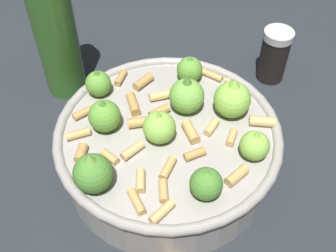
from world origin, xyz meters
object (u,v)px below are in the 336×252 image
object	(u,v)px
pepper_shaker	(276,56)
wooden_spoon	(183,250)
cooking_pan	(168,143)
olive_oil_bottle	(55,32)

from	to	relation	value
pepper_shaker	wooden_spoon	xyz separation A→B (m)	(0.33, 0.09, -0.04)
cooking_pan	pepper_shaker	size ratio (longest dim) A/B	3.20
olive_oil_bottle	wooden_spoon	size ratio (longest dim) A/B	0.98
olive_oil_bottle	wooden_spoon	xyz separation A→B (m)	(0.09, 0.32, -0.10)
pepper_shaker	olive_oil_bottle	world-z (taller)	olive_oil_bottle
cooking_pan	pepper_shaker	distance (m)	0.25
wooden_spoon	olive_oil_bottle	bearing A→B (deg)	-105.23
cooking_pan	olive_oil_bottle	world-z (taller)	olive_oil_bottle
cooking_pan	pepper_shaker	bearing A→B (deg)	179.00
pepper_shaker	olive_oil_bottle	xyz separation A→B (m)	(0.24, -0.23, 0.06)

